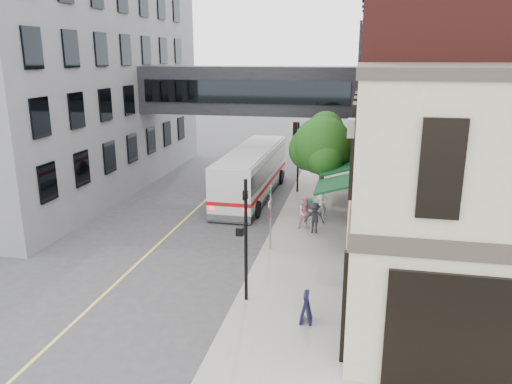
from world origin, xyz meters
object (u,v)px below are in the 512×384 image
at_px(pedestrian_a, 321,204).
at_px(newspaper_box, 308,207).
at_px(sandwich_board, 306,307).
at_px(bus, 252,171).
at_px(pedestrian_c, 315,218).
at_px(pedestrian_b, 306,213).

xyz_separation_m(pedestrian_a, newspaper_box, (-0.76, 0.80, -0.44)).
distance_m(newspaper_box, sandwich_board, 11.49).
xyz_separation_m(bus, newspaper_box, (3.92, -3.48, -1.07)).
bearing_deg(pedestrian_c, pedestrian_b, 139.14).
bearing_deg(pedestrian_b, pedestrian_c, -59.15).
xyz_separation_m(pedestrian_b, sandwich_board, (1.01, -9.14, -0.34)).
height_order(pedestrian_c, sandwich_board, pedestrian_c).
bearing_deg(bus, newspaper_box, -41.62).
bearing_deg(newspaper_box, pedestrian_c, -79.96).
distance_m(bus, pedestrian_c, 7.77).
bearing_deg(newspaper_box, pedestrian_a, -48.70).
bearing_deg(newspaper_box, sandwich_board, -86.54).
bearing_deg(bus, pedestrian_b, -55.17).
height_order(pedestrian_a, pedestrian_b, pedestrian_a).
xyz_separation_m(pedestrian_b, pedestrian_c, (0.50, -0.50, -0.07)).
relative_size(bus, pedestrian_a, 6.23).
bearing_deg(pedestrian_a, sandwich_board, -109.88).
bearing_deg(pedestrian_a, newspaper_box, 111.60).
bearing_deg(bus, sandwich_board, -71.36).
bearing_deg(sandwich_board, pedestrian_c, 90.96).
bearing_deg(sandwich_board, newspaper_box, 93.13).
distance_m(pedestrian_a, pedestrian_b, 1.63).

